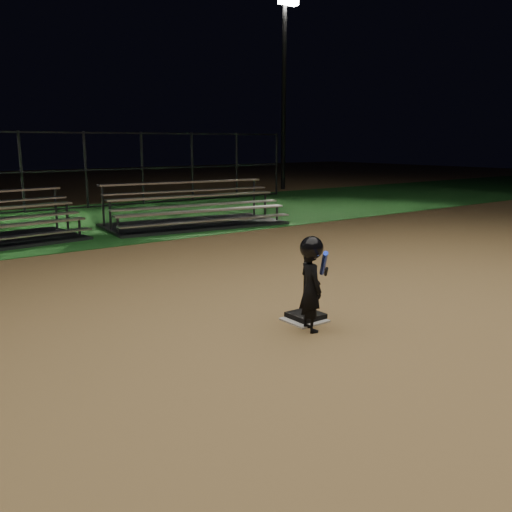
{
  "coord_description": "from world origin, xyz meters",
  "views": [
    {
      "loc": [
        -4.3,
        -4.78,
        2.16
      ],
      "look_at": [
        0.0,
        1.0,
        0.65
      ],
      "focal_mm": 38.29,
      "sensor_mm": 36.0,
      "label": 1
    }
  ],
  "objects": [
    {
      "name": "batting_tee",
      "position": [
        0.05,
        0.04,
        0.15
      ],
      "size": [
        0.38,
        0.38,
        0.72
      ],
      "color": "black",
      "rests_on": "home_plate"
    },
    {
      "name": "backstop_fence",
      "position": [
        0.0,
        13.0,
        1.25
      ],
      "size": [
        20.08,
        0.08,
        2.5
      ],
      "color": "#38383D",
      "rests_on": "ground"
    },
    {
      "name": "home_plate",
      "position": [
        0.0,
        0.0,
        0.01
      ],
      "size": [
        0.45,
        0.45,
        0.02
      ],
      "primitive_type": "cube",
      "color": "beige",
      "rests_on": "ground"
    },
    {
      "name": "ground",
      "position": [
        0.0,
        0.0,
        0.0
      ],
      "size": [
        80.0,
        80.0,
        0.0
      ],
      "primitive_type": "plane",
      "color": "#9E7A47",
      "rests_on": "ground"
    },
    {
      "name": "light_pole_right",
      "position": [
        12.0,
        14.94,
        4.95
      ],
      "size": [
        0.9,
        0.53,
        8.3
      ],
      "color": "#2D2D30",
      "rests_on": "ground"
    },
    {
      "name": "bleacher_right",
      "position": [
        2.89,
        7.59,
        0.23
      ],
      "size": [
        4.8,
        2.75,
        1.12
      ],
      "rotation": [
        0.0,
        0.0,
        -0.12
      ],
      "color": "#BCBCC1",
      "rests_on": "ground"
    },
    {
      "name": "child_batter",
      "position": [
        -0.17,
        -0.29,
        0.59
      ],
      "size": [
        0.44,
        0.57,
        1.12
      ],
      "rotation": [
        0.0,
        0.0,
        1.36
      ],
      "color": "black",
      "rests_on": "ground"
    },
    {
      "name": "grass_strip",
      "position": [
        0.0,
        10.0,
        0.01
      ],
      "size": [
        60.0,
        8.0,
        0.01
      ],
      "primitive_type": "cube",
      "color": "#194F1B",
      "rests_on": "ground"
    }
  ]
}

